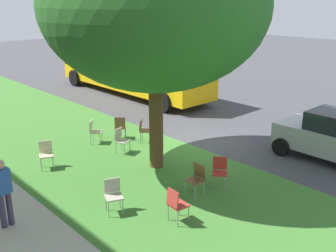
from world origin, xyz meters
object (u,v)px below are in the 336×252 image
object	(u,v)px
chair_7	(94,130)
school_bus	(131,62)
chair_2	(113,193)
parked_car	(336,137)
pedestrian_0	(3,191)
chair_0	(46,152)
chair_5	(220,170)
chair_6	(144,128)
chair_8	(120,126)
chair_3	(197,177)
chair_1	(121,139)
chair_4	(176,203)
street_tree	(155,6)

from	to	relation	value
chair_7	school_bus	distance (m)	8.00
chair_2	school_bus	distance (m)	12.85
parked_car	pedestrian_0	distance (m)	10.05
chair_0	chair_5	bearing A→B (deg)	-146.86
chair_5	parked_car	world-z (taller)	parked_car
chair_2	chair_6	distance (m)	5.06
chair_7	parked_car	bearing A→B (deg)	-144.34
chair_0	chair_6	world-z (taller)	same
chair_0	chair_8	distance (m)	3.34
chair_2	chair_6	xyz separation A→B (m)	(3.37, -3.78, 0.00)
chair_3	parked_car	xyz separation A→B (m)	(-1.46, -5.04, 0.32)
chair_1	chair_6	distance (m)	1.31
chair_1	chair_4	xyz separation A→B (m)	(-4.50, 1.71, 0.00)
chair_4	chair_5	bearing A→B (deg)	-76.86
chair_1	chair_8	bearing A→B (deg)	-35.72
chair_5	parked_car	bearing A→B (deg)	-107.91
chair_4	chair_8	bearing A→B (deg)	-24.17
chair_4	chair_7	world-z (taller)	same
chair_2	chair_8	bearing A→B (deg)	-38.30
chair_4	chair_6	distance (m)	5.65
chair_6	chair_8	size ratio (longest dim) A/B	1.00
chair_3	pedestrian_0	distance (m)	4.84
chair_1	chair_4	bearing A→B (deg)	159.20
chair_3	chair_5	size ratio (longest dim) A/B	1.00
chair_1	chair_8	size ratio (longest dim) A/B	1.00
pedestrian_0	chair_3	bearing A→B (deg)	-114.30
street_tree	school_bus	size ratio (longest dim) A/B	0.70
chair_0	chair_7	distance (m)	2.47
chair_0	school_bus	world-z (taller)	school_bus
chair_3	chair_8	distance (m)	5.15
chair_4	parked_car	xyz separation A→B (m)	(-0.84, -6.42, 0.32)
chair_3	chair_6	world-z (taller)	same
chair_1	pedestrian_0	distance (m)	5.11
chair_0	chair_3	bearing A→B (deg)	-154.42
parked_car	chair_6	bearing A→B (deg)	31.35
chair_8	parked_car	bearing A→B (deg)	-149.03
chair_7	chair_6	bearing A→B (deg)	-128.57
chair_4	street_tree	bearing A→B (deg)	-33.43
parked_car	chair_3	bearing A→B (deg)	73.87
chair_0	parked_car	size ratio (longest dim) A/B	0.24
chair_7	chair_8	world-z (taller)	same
chair_7	school_bus	bearing A→B (deg)	-48.12
street_tree	chair_2	xyz separation A→B (m)	(-1.38, 2.65, -4.38)
chair_2	pedestrian_0	distance (m)	2.55
chair_8	pedestrian_0	distance (m)	6.34
chair_2	chair_5	distance (m)	3.15
parked_car	school_bus	world-z (taller)	school_bus
chair_7	chair_8	bearing A→B (deg)	-106.97
chair_7	school_bus	size ratio (longest dim) A/B	0.08
chair_6	school_bus	xyz separation A→B (m)	(6.41, -4.46, 1.24)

